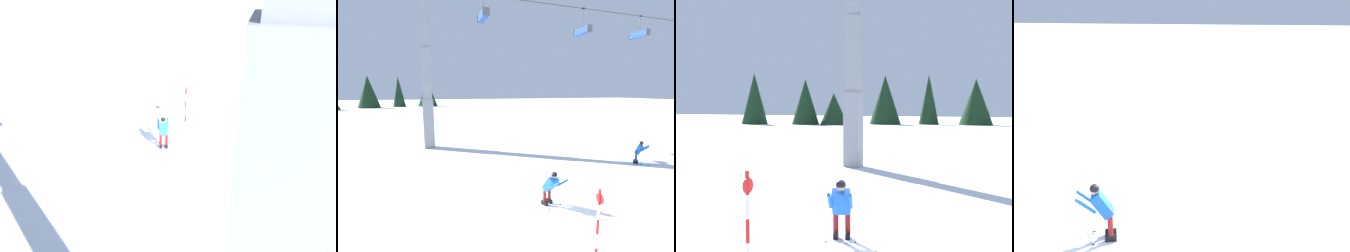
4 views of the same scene
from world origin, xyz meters
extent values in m
plane|color=white|center=(0.00, 0.00, 0.00)|extent=(260.00, 260.00, 0.00)
cube|color=white|center=(-0.45, -0.40, 0.01)|extent=(0.65, 1.56, 0.01)
cube|color=black|center=(-0.45, -0.40, 0.09)|extent=(0.20, 0.30, 0.16)
cylinder|color=maroon|center=(-0.45, -0.40, 0.50)|extent=(0.13, 0.13, 0.66)
cube|color=white|center=(-0.71, -0.50, 0.01)|extent=(0.65, 1.56, 0.01)
cube|color=black|center=(-0.71, -0.50, 0.09)|extent=(0.20, 0.30, 0.16)
cylinder|color=maroon|center=(-0.71, -0.50, 0.50)|extent=(0.13, 0.13, 0.66)
cube|color=blue|center=(-0.52, -0.60, 0.91)|extent=(0.58, 0.66, 0.65)
sphere|color=tan|center=(-0.46, -0.76, 1.29)|extent=(0.22, 0.22, 0.22)
sphere|color=black|center=(-0.46, -0.76, 1.33)|extent=(0.23, 0.23, 0.23)
cylinder|color=blue|center=(-0.17, -0.88, 1.01)|extent=(0.25, 0.49, 0.43)
cylinder|color=gray|center=(-0.12, -0.90, 0.42)|extent=(0.30, 0.42, 1.12)
cylinder|color=black|center=(-0.14, -0.72, 0.05)|extent=(0.07, 0.07, 0.01)
cylinder|color=blue|center=(-0.61, -1.04, 1.01)|extent=(0.25, 0.49, 0.43)
cylinder|color=gray|center=(-0.64, -1.09, 0.42)|extent=(0.07, 0.49, 1.12)
cylinder|color=black|center=(-0.74, -0.94, 0.05)|extent=(0.07, 0.07, 0.01)
cube|color=gray|center=(-5.03, 10.83, 1.93)|extent=(0.80, 0.80, 3.87)
cube|color=gray|center=(-5.03, 10.83, 5.80)|extent=(0.67, 0.67, 3.87)
cube|color=gray|center=(-5.03, 10.83, 9.66)|extent=(0.54, 0.54, 3.87)
cylinder|color=black|center=(11.44, 10.83, 12.00)|extent=(38.94, 0.05, 0.05)
cylinder|color=#4C4F54|center=(-0.51, 10.83, 11.36)|extent=(0.07, 0.07, 1.27)
cube|color=navy|center=(-0.51, 10.83, 10.18)|extent=(0.45, 2.04, 0.06)
cube|color=navy|center=(-0.71, 10.83, 10.45)|extent=(0.06, 2.04, 0.55)
cylinder|color=#4C4F54|center=(-0.21, 10.83, 10.48)|extent=(0.04, 1.94, 0.04)
cube|color=#4C4F54|center=(-0.51, 11.85, 10.45)|extent=(0.57, 0.05, 0.63)
cube|color=#4C4F54|center=(-0.51, 9.81, 10.45)|extent=(0.57, 0.05, 0.63)
cube|color=black|center=(8.89, 10.83, 12.00)|extent=(0.20, 0.16, 0.14)
cylinder|color=#4C4F54|center=(8.89, 10.83, 11.14)|extent=(0.07, 0.07, 1.70)
cube|color=navy|center=(8.89, 10.83, 9.74)|extent=(0.45, 2.07, 0.06)
cube|color=navy|center=(8.69, 10.83, 10.02)|extent=(0.06, 2.07, 0.55)
cylinder|color=#4C4F54|center=(9.19, 10.83, 10.04)|extent=(0.04, 1.97, 0.04)
cube|color=#4C4F54|center=(8.89, 11.87, 10.02)|extent=(0.57, 0.05, 0.63)
cube|color=#4C4F54|center=(8.89, 9.80, 10.02)|extent=(0.57, 0.05, 0.63)
cube|color=black|center=(15.69, 10.83, 12.00)|extent=(0.20, 0.16, 0.14)
cylinder|color=#4C4F54|center=(15.69, 10.83, 11.25)|extent=(0.07, 0.07, 1.49)
cube|color=navy|center=(15.69, 10.83, 9.95)|extent=(0.45, 2.09, 0.06)
cube|color=navy|center=(15.50, 10.83, 10.23)|extent=(0.06, 2.09, 0.55)
cylinder|color=#4C4F54|center=(16.00, 10.83, 10.25)|extent=(0.04, 1.99, 0.04)
cube|color=#4C4F54|center=(15.69, 11.88, 10.23)|extent=(0.57, 0.05, 0.63)
cube|color=#4C4F54|center=(15.69, 9.79, 10.23)|extent=(0.57, 0.05, 0.63)
cylinder|color=white|center=(-0.86, -3.64, 0.60)|extent=(0.07, 0.07, 0.40)
cylinder|color=red|center=(-0.86, -3.64, 1.01)|extent=(0.07, 0.07, 0.40)
cylinder|color=white|center=(-0.86, -3.64, 1.41)|extent=(0.07, 0.07, 0.40)
cylinder|color=red|center=(-0.86, -3.64, 1.81)|extent=(0.07, 0.07, 0.40)
cylinder|color=red|center=(-0.84, -3.64, 1.77)|extent=(0.02, 0.28, 0.28)
cube|color=#198CCC|center=(7.46, 2.69, 0.01)|extent=(1.13, 1.25, 0.01)
cube|color=black|center=(7.46, 2.69, 0.09)|extent=(0.27, 0.28, 0.16)
cylinder|color=navy|center=(7.46, 2.69, 0.48)|extent=(0.13, 0.13, 0.62)
cube|color=#198CCC|center=(7.18, 2.44, 0.01)|extent=(1.13, 1.25, 0.01)
cube|color=black|center=(7.18, 2.44, 0.09)|extent=(0.27, 0.28, 0.16)
cylinder|color=navy|center=(7.18, 2.44, 0.48)|extent=(0.13, 0.13, 0.62)
cube|color=blue|center=(7.40, 2.48, 0.89)|extent=(0.63, 0.63, 0.63)
sphere|color=#997051|center=(7.48, 2.40, 1.28)|extent=(0.21, 0.21, 0.21)
sphere|color=black|center=(7.48, 2.40, 1.31)|extent=(0.22, 0.22, 0.22)
cylinder|color=blue|center=(7.78, 2.40, 1.00)|extent=(0.38, 0.41, 0.41)
cylinder|color=gray|center=(7.84, 2.41, 0.43)|extent=(0.40, 0.28, 1.07)
cylinder|color=black|center=(7.75, 2.57, 0.05)|extent=(0.07, 0.07, 0.01)
cylinder|color=blue|center=(7.44, 2.09, 1.00)|extent=(0.38, 0.41, 0.41)
cylinder|color=gray|center=(7.42, 2.04, 0.43)|extent=(0.23, 0.42, 1.07)
cylinder|color=black|center=(7.27, 2.14, 0.05)|extent=(0.07, 0.07, 0.01)
cone|color=black|center=(-5.74, 67.42, 4.02)|extent=(5.86, 5.86, 8.03)
cone|color=black|center=(-13.75, 66.49, 4.47)|extent=(3.60, 3.60, 8.95)
cone|color=black|center=(-21.14, 64.03, 4.42)|extent=(5.73, 5.73, 8.85)
camera|label=1|loc=(-4.81, 12.96, 8.02)|focal=35.94mm
camera|label=2|loc=(-4.79, -8.03, 4.44)|focal=24.32mm
camera|label=3|loc=(3.46, -9.39, 3.06)|focal=45.58mm
camera|label=4|loc=(8.51, 3.16, 5.46)|focal=47.08mm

